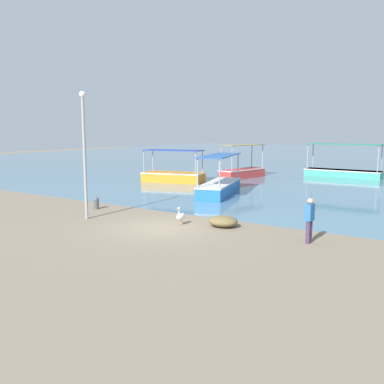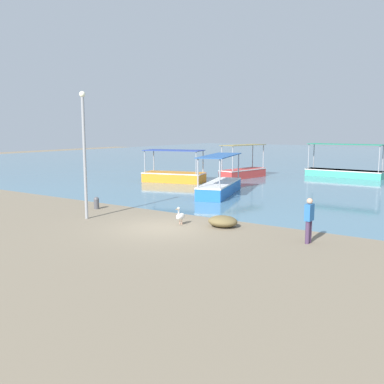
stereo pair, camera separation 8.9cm
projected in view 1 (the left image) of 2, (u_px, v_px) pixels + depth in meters
ground at (161, 228)px, 18.23m from camera, size 120.00×120.00×0.00m
harbor_water at (377, 160)px, 57.85m from camera, size 110.00×90.00×0.00m
fishing_boat_center at (242, 171)px, 36.72m from camera, size 2.35×4.96×2.83m
fishing_boat_near_left at (219, 186)px, 27.33m from camera, size 3.20×6.21×2.53m
fishing_boat_far_right at (173, 175)px, 33.82m from camera, size 5.16×3.14×2.53m
fishing_boat_outer at (343, 171)px, 37.36m from camera, size 6.52×1.86×2.87m
pelican at (181, 216)px, 18.82m from camera, size 0.31×0.80×0.80m
lamp_post at (84, 148)px, 19.62m from camera, size 0.28×0.28×5.87m
mooring_bollard at (96, 203)px, 22.48m from camera, size 0.28×0.28×0.64m
fisherman_standing at (310, 219)px, 15.69m from camera, size 0.25×0.42×1.69m
net_pile at (223, 221)px, 18.40m from camera, size 1.31×1.11×0.48m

